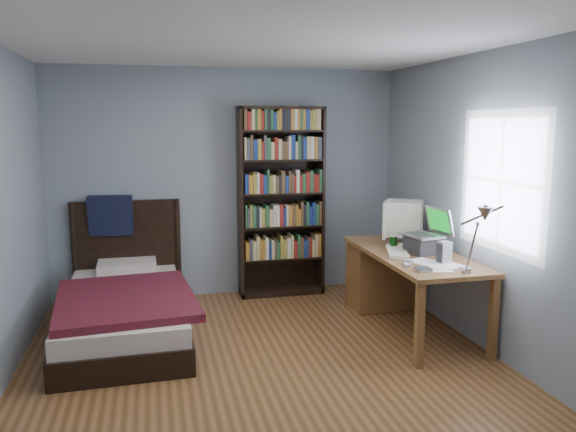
# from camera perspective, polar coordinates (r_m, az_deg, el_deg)

# --- Properties ---
(room) EXTENTS (4.20, 4.24, 2.50)m
(room) POSITION_cam_1_polar(r_m,az_deg,el_deg) (4.19, -2.03, 0.42)
(room) COLOR brown
(room) RESTS_ON ground
(desk) EXTENTS (0.75, 1.72, 0.73)m
(desk) POSITION_cam_1_polar(r_m,az_deg,el_deg) (5.80, 10.39, -5.61)
(desk) COLOR brown
(desk) RESTS_ON floor
(crt_monitor) EXTENTS (0.53, 0.48, 0.43)m
(crt_monitor) POSITION_cam_1_polar(r_m,az_deg,el_deg) (5.65, 11.50, -0.30)
(crt_monitor) COLOR beige
(crt_monitor) RESTS_ON desk
(laptop) EXTENTS (0.39, 0.39, 0.42)m
(laptop) POSITION_cam_1_polar(r_m,az_deg,el_deg) (5.28, 13.64, -2.46)
(laptop) COLOR #2D2D30
(laptop) RESTS_ON desk
(desk_lamp) EXTENTS (0.23, 0.51, 0.61)m
(desk_lamp) POSITION_cam_1_polar(r_m,az_deg,el_deg) (4.24, 19.16, -0.45)
(desk_lamp) COLOR #99999E
(desk_lamp) RESTS_ON desk
(keyboard) EXTENTS (0.31, 0.49, 0.04)m
(keyboard) POSITION_cam_1_polar(r_m,az_deg,el_deg) (5.23, 11.02, -3.61)
(keyboard) COLOR beige
(keyboard) RESTS_ON desk
(speaker) EXTENTS (0.10, 0.10, 0.19)m
(speaker) POSITION_cam_1_polar(r_m,az_deg,el_deg) (4.96, 15.60, -3.57)
(speaker) COLOR #939396
(speaker) RESTS_ON desk
(soda_can) EXTENTS (0.07, 0.07, 0.12)m
(soda_can) POSITION_cam_1_polar(r_m,az_deg,el_deg) (5.40, 10.66, -2.69)
(soda_can) COLOR black
(soda_can) RESTS_ON desk
(mouse) EXTENTS (0.06, 0.11, 0.04)m
(mouse) POSITION_cam_1_polar(r_m,az_deg,el_deg) (5.50, 11.53, -2.95)
(mouse) COLOR silver
(mouse) RESTS_ON desk
(phone_silver) EXTENTS (0.09, 0.10, 0.02)m
(phone_silver) POSITION_cam_1_polar(r_m,az_deg,el_deg) (4.90, 12.09, -4.58)
(phone_silver) COLOR silver
(phone_silver) RESTS_ON desk
(phone_grey) EXTENTS (0.07, 0.11, 0.02)m
(phone_grey) POSITION_cam_1_polar(r_m,az_deg,el_deg) (4.80, 11.96, -4.86)
(phone_grey) COLOR #939396
(phone_grey) RESTS_ON desk
(external_drive) EXTENTS (0.12, 0.12, 0.02)m
(external_drive) POSITION_cam_1_polar(r_m,az_deg,el_deg) (4.67, 13.58, -5.31)
(external_drive) COLOR #939396
(external_drive) RESTS_ON desk
(bookshelf) EXTENTS (0.94, 0.30, 2.09)m
(bookshelf) POSITION_cam_1_polar(r_m,az_deg,el_deg) (6.21, -0.72, 1.45)
(bookshelf) COLOR black
(bookshelf) RESTS_ON floor
(bed) EXTENTS (1.25, 2.16, 1.16)m
(bed) POSITION_cam_1_polar(r_m,az_deg,el_deg) (5.45, -16.24, -8.65)
(bed) COLOR black
(bed) RESTS_ON floor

